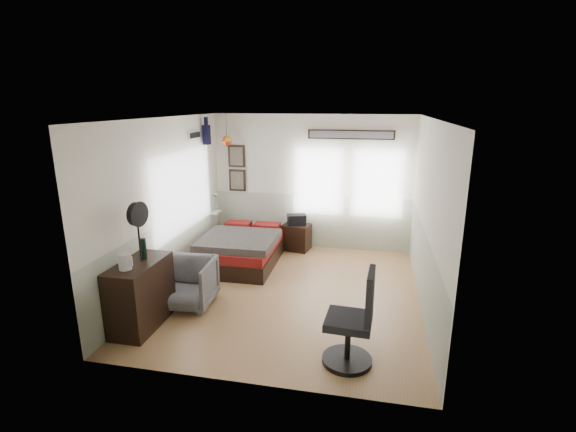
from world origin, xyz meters
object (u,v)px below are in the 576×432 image
armchair (187,283)px  nightstand (297,237)px  dresser (141,294)px  task_chair (354,327)px  bed (242,249)px

armchair → nightstand: bearing=63.9°
dresser → task_chair: bearing=-6.1°
armchair → task_chair: 2.65m
bed → dresser: dresser is taller
task_chair → bed: bearing=132.4°
dresser → nightstand: dresser is taller
armchair → nightstand: armchair is taller
armchair → task_chair: size_ratio=0.67×
bed → dresser: size_ratio=1.82×
dresser → nightstand: 3.68m
dresser → task_chair: task_chair is taller
armchair → dresser: bearing=-122.1°
nightstand → task_chair: 3.91m
bed → nightstand: bearing=47.5°
armchair → bed: bearing=77.5°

